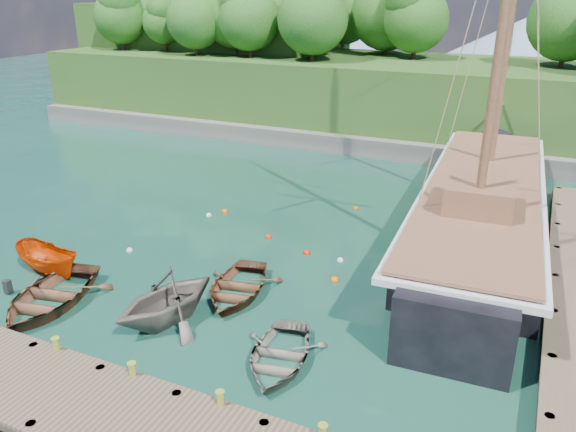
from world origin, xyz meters
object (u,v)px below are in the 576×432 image
at_px(rowboat_2, 237,294).
at_px(rowboat_3, 279,363).
at_px(schooner, 480,216).
at_px(motorboat_orange, 50,273).
at_px(rowboat_1, 168,321).
at_px(rowboat_0, 51,305).
at_px(cabin_boat_white, 465,340).

height_order(rowboat_2, rowboat_3, rowboat_2).
bearing_deg(schooner, motorboat_orange, -147.50).
bearing_deg(rowboat_1, rowboat_0, -151.96).
height_order(rowboat_1, rowboat_2, rowboat_1).
bearing_deg(motorboat_orange, rowboat_0, -123.56).
bearing_deg(rowboat_0, rowboat_1, 0.05).
bearing_deg(schooner, cabin_boat_white, -87.82).
distance_m(rowboat_1, schooner, 15.36).
height_order(rowboat_2, motorboat_orange, motorboat_orange).
distance_m(rowboat_1, rowboat_2, 3.03).
bearing_deg(rowboat_1, schooner, 69.59).
bearing_deg(rowboat_2, rowboat_0, -159.54).
height_order(rowboat_0, rowboat_1, rowboat_1).
distance_m(rowboat_0, rowboat_3, 9.47).
height_order(cabin_boat_white, schooner, schooner).
distance_m(rowboat_0, cabin_boat_white, 15.31).
relative_size(rowboat_2, schooner, 0.15).
distance_m(rowboat_3, motorboat_orange, 11.58).
xyz_separation_m(rowboat_3, motorboat_orange, (-11.48, 1.52, 0.00)).
distance_m(rowboat_1, rowboat_3, 4.77).
relative_size(rowboat_0, rowboat_3, 1.27).
relative_size(rowboat_2, cabin_boat_white, 1.00).
xyz_separation_m(motorboat_orange, cabin_boat_white, (16.73, 2.29, 0.00)).
height_order(rowboat_0, cabin_boat_white, cabin_boat_white).
xyz_separation_m(rowboat_1, cabin_boat_white, (9.99, 3.25, 0.00)).
height_order(motorboat_orange, cabin_boat_white, cabin_boat_white).
xyz_separation_m(rowboat_0, motorboat_orange, (-2.02, 1.92, 0.00)).
bearing_deg(rowboat_1, motorboat_orange, -171.53).
height_order(rowboat_3, schooner, schooner).
bearing_deg(rowboat_1, cabin_boat_white, 34.63).
height_order(rowboat_3, motorboat_orange, motorboat_orange).
relative_size(rowboat_2, rowboat_3, 1.10).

